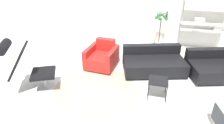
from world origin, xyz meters
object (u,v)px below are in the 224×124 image
object	(u,v)px
armchair_red	(102,58)
couch_low	(153,63)
lounge_chair	(23,62)
couch_second	(214,68)
shelf_unit	(205,21)
side_table	(158,82)
potted_plant	(160,30)

from	to	relation	value
armchair_red	couch_low	world-z (taller)	armchair_red
lounge_chair	couch_second	distance (m)	4.62
lounge_chair	couch_low	world-z (taller)	lounge_chair
shelf_unit	armchair_red	bearing A→B (deg)	-146.75
shelf_unit	couch_second	bearing A→B (deg)	-86.66
couch_second	couch_low	bearing A→B (deg)	-12.48
lounge_chair	couch_low	size ratio (longest dim) A/B	0.68
lounge_chair	couch_second	size ratio (longest dim) A/B	0.82
armchair_red	couch_second	world-z (taller)	armchair_red
armchair_red	shelf_unit	world-z (taller)	shelf_unit
side_table	shelf_unit	world-z (taller)	shelf_unit
lounge_chair	couch_second	world-z (taller)	lounge_chair
couch_second	shelf_unit	xyz separation A→B (m)	(-0.10, 1.67, 0.77)
armchair_red	couch_second	size ratio (longest dim) A/B	0.62
couch_low	couch_second	xyz separation A→B (m)	(1.53, 0.10, 0.00)
armchair_red	couch_second	bearing A→B (deg)	-171.14
side_table	potted_plant	bearing A→B (deg)	91.50
lounge_chair	potted_plant	world-z (taller)	potted_plant
lounge_chair	armchair_red	world-z (taller)	lounge_chair
lounge_chair	potted_plant	bearing A→B (deg)	113.00
armchair_red	lounge_chair	bearing A→B (deg)	53.78
couch_low	side_table	distance (m)	1.16
couch_low	shelf_unit	xyz separation A→B (m)	(1.43, 1.77, 0.77)
armchair_red	couch_low	distance (m)	1.41
side_table	shelf_unit	distance (m)	3.24
lounge_chair	couch_second	bearing A→B (deg)	86.50
couch_second	shelf_unit	bearing A→B (deg)	-102.89
side_table	couch_low	bearing A→B (deg)	98.19
couch_low	armchair_red	bearing A→B (deg)	-12.73
shelf_unit	lounge_chair	bearing A→B (deg)	-141.05
potted_plant	lounge_chair	bearing A→B (deg)	-131.82
lounge_chair	shelf_unit	world-z (taller)	shelf_unit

